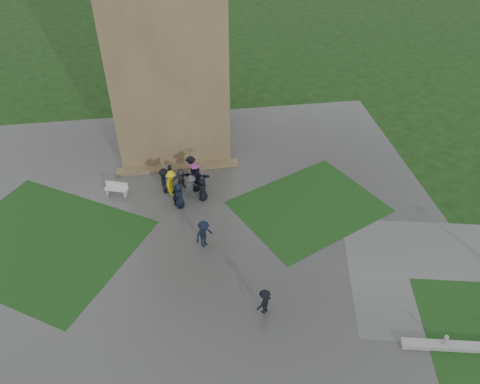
{
  "coord_description": "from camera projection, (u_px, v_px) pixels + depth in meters",
  "views": [
    {
      "loc": [
        0.54,
        -17.89,
        20.34
      ],
      "look_at": [
        3.95,
        5.74,
        1.2
      ],
      "focal_mm": 35.0,
      "sensor_mm": 36.0,
      "label": 1
    }
  ],
  "objects": [
    {
      "name": "bench",
      "position": [
        117.0,
        188.0,
        32.04
      ],
      "size": [
        1.67,
        0.98,
        0.92
      ],
      "rotation": [
        0.0,
        0.0,
        -0.32
      ],
      "color": "beige",
      "rests_on": "plaza"
    },
    {
      "name": "plaza",
      "position": [
        184.0,
        252.0,
        28.02
      ],
      "size": [
        34.0,
        34.0,
        0.02
      ],
      "primitive_type": "cube",
      "color": "#3A3A37",
      "rests_on": "ground"
    },
    {
      "name": "ground",
      "position": [
        185.0,
        277.0,
        26.48
      ],
      "size": [
        120.0,
        120.0,
        0.0
      ],
      "primitive_type": "plane",
      "color": "black"
    },
    {
      "name": "pedestrian_mid",
      "position": [
        204.0,
        234.0,
        27.87
      ],
      "size": [
        1.35,
        1.21,
        1.87
      ],
      "primitive_type": "imported",
      "rotation": [
        0.0,
        0.0,
        0.62
      ],
      "color": "black",
      "rests_on": "plaza"
    },
    {
      "name": "tower",
      "position": [
        165.0,
        27.0,
        32.43
      ],
      "size": [
        8.0,
        8.0,
        18.0
      ],
      "primitive_type": "cube",
      "color": "brown",
      "rests_on": "ground"
    },
    {
      "name": "visitor_cluster",
      "position": [
        185.0,
        178.0,
        31.83
      ],
      "size": [
        3.48,
        4.03,
        2.62
      ],
      "color": "black",
      "rests_on": "plaza"
    },
    {
      "name": "lawn_inset_left",
      "position": [
        43.0,
        243.0,
        28.6
      ],
      "size": [
        14.1,
        13.46,
        0.01
      ],
      "primitive_type": "cube",
      "rotation": [
        0.0,
        0.0,
        -0.56
      ],
      "color": "#143512",
      "rests_on": "plaza"
    },
    {
      "name": "tower_plinth",
      "position": [
        178.0,
        167.0,
        34.58
      ],
      "size": [
        9.0,
        0.8,
        0.22
      ],
      "primitive_type": "cube",
      "color": "brown",
      "rests_on": "plaza"
    },
    {
      "name": "lawn_inset_right",
      "position": [
        309.0,
        206.0,
        31.27
      ],
      "size": [
        11.12,
        10.15,
        0.01
      ],
      "primitive_type": "cube",
      "rotation": [
        0.0,
        0.0,
        0.44
      ],
      "color": "#143512",
      "rests_on": "plaza"
    },
    {
      "name": "pedestrian_near",
      "position": [
        264.0,
        302.0,
        24.14
      ],
      "size": [
        1.14,
        1.05,
        1.6
      ],
      "primitive_type": "imported",
      "rotation": [
        0.0,
        0.0,
        3.8
      ],
      "color": "black",
      "rests_on": "plaza"
    }
  ]
}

